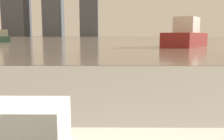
{
  "coord_description": "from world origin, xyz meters",
  "views": [
    {
      "loc": [
        0.06,
        0.22,
        0.85
      ],
      "look_at": [
        0.05,
        2.29,
        0.56
      ],
      "focal_mm": 40.0,
      "sensor_mm": 36.0,
      "label": 1
    }
  ],
  "objects": [
    {
      "name": "harbor_boat_1",
      "position": [
        5.2,
        18.17,
        0.74
      ],
      "size": [
        4.45,
        5.69,
        2.06
      ],
      "color": "maroon",
      "rests_on": "harbor_water"
    },
    {
      "name": "skyline_tower_2",
      "position": [
        -11.48,
        118.0,
        11.02
      ],
      "size": [
        8.28,
        6.31,
        22.04
      ],
      "color": "#4C515B",
      "rests_on": "ground_plane"
    },
    {
      "name": "towel_stack",
      "position": [
        -0.18,
        0.83,
        0.62
      ],
      "size": [
        0.23,
        0.17,
        0.12
      ],
      "color": "white",
      "rests_on": "bathtub"
    },
    {
      "name": "harbor_water",
      "position": [
        0.0,
        62.0,
        0.01
      ],
      "size": [
        180.0,
        110.0,
        0.01
      ],
      "color": "gray",
      "rests_on": "ground_plane"
    },
    {
      "name": "harbor_boat_4",
      "position": [
        -12.54,
        28.71,
        0.5
      ],
      "size": [
        2.75,
        3.94,
        1.4
      ],
      "color": "#335647",
      "rests_on": "harbor_water"
    }
  ]
}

